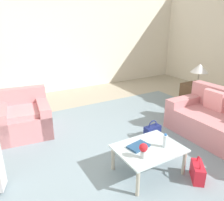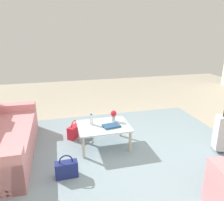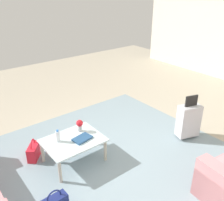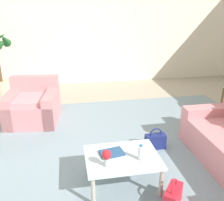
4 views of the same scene
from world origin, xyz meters
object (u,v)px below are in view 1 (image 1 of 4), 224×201
(armchair, at_px, (24,118))
(table_lamp, at_px, (200,68))
(coffee_table_book, at_px, (138,146))
(side_table, at_px, (196,95))
(water_bottle, at_px, (165,141))
(handbag_red, at_px, (197,172))
(flower_vase, at_px, (143,149))
(handbag_navy, at_px, (152,132))
(coffee_table, at_px, (149,151))

(armchair, xyz_separation_m, table_lamp, (4.09, -0.67, 0.67))
(coffee_table_book, xyz_separation_m, side_table, (2.92, 1.42, -0.14))
(water_bottle, relative_size, handbag_red, 0.57)
(coffee_table_book, bearing_deg, flower_vase, -123.23)
(coffee_table_book, height_order, handbag_navy, coffee_table_book)
(coffee_table, relative_size, side_table, 1.52)
(flower_vase, xyz_separation_m, handbag_red, (0.70, -0.32, -0.40))
(coffee_table, relative_size, handbag_red, 2.54)
(water_bottle, height_order, handbag_navy, water_bottle)
(side_table, xyz_separation_m, handbag_navy, (-2.10, -0.77, -0.15))
(flower_vase, relative_size, handbag_red, 0.57)
(handbag_navy, distance_m, handbag_red, 1.22)
(flower_vase, height_order, table_lamp, table_lamp)
(armchair, relative_size, handbag_navy, 2.89)
(water_bottle, bearing_deg, handbag_navy, 58.74)
(water_bottle, height_order, coffee_table_book, water_bottle)
(table_lamp, distance_m, handbag_red, 3.16)
(coffee_table, xyz_separation_m, side_table, (2.80, 1.50, -0.07))
(table_lamp, bearing_deg, flower_vase, -151.35)
(coffee_table, xyz_separation_m, flower_vase, (-0.22, -0.15, 0.18))
(handbag_red, bearing_deg, coffee_table, 135.51)
(handbag_red, bearing_deg, coffee_table_book, 137.40)
(flower_vase, height_order, side_table, flower_vase)
(water_bottle, xyz_separation_m, coffee_table_book, (-0.32, 0.18, -0.08))
(armchair, relative_size, handbag_red, 2.89)
(water_bottle, bearing_deg, handbag_red, -52.96)
(coffee_table, bearing_deg, handbag_red, -44.49)
(water_bottle, distance_m, table_lamp, 3.09)
(handbag_red, bearing_deg, side_table, 40.40)
(coffee_table, xyz_separation_m, water_bottle, (0.20, -0.10, 0.15))
(armchair, xyz_separation_m, flower_vase, (1.07, -2.32, 0.24))
(water_bottle, bearing_deg, armchair, 123.34)
(armchair, distance_m, handbag_navy, 2.46)
(coffee_table_book, bearing_deg, table_lamp, 16.21)
(water_bottle, relative_size, table_lamp, 0.39)
(armchair, distance_m, handbag_red, 3.18)
(armchair, bearing_deg, handbag_navy, -35.79)
(coffee_table_book, bearing_deg, handbag_red, -52.32)
(coffee_table_book, distance_m, table_lamp, 3.29)
(flower_vase, bearing_deg, coffee_table_book, 66.50)
(flower_vase, bearing_deg, armchair, 114.82)
(armchair, relative_size, coffee_table_book, 3.57)
(handbag_navy, xyz_separation_m, handbag_red, (-0.22, -1.20, 0.00))
(coffee_table_book, xyz_separation_m, table_lamp, (2.92, 1.42, 0.54))
(coffee_table, xyz_separation_m, table_lamp, (2.80, 1.50, 0.61))
(armchair, height_order, handbag_navy, armchair)
(handbag_navy, bearing_deg, coffee_table, -133.96)
(flower_vase, bearing_deg, water_bottle, 6.79)
(flower_vase, relative_size, side_table, 0.34)
(coffee_table, bearing_deg, side_table, 28.18)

